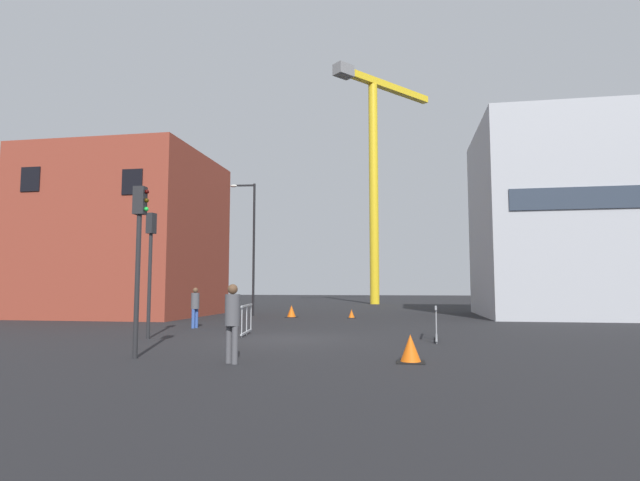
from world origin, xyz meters
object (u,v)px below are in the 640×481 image
(traffic_light_verge, at_px, (139,243))
(traffic_light_corner, at_px, (150,254))
(construction_crane, at_px, (374,156))
(pedestrian_walking, at_px, (195,305))
(traffic_cone_by_barrier, at_px, (352,314))
(streetlamp_tall, at_px, (251,239))
(traffic_cone_orange, at_px, (291,312))
(pedestrian_waiting, at_px, (232,317))
(traffic_cone_on_verge, at_px, (410,349))

(traffic_light_verge, distance_m, traffic_light_corner, 4.75)
(construction_crane, distance_m, traffic_light_verge, 39.81)
(pedestrian_walking, distance_m, traffic_cone_by_barrier, 9.57)
(construction_crane, bearing_deg, traffic_cone_by_barrier, -90.25)
(streetlamp_tall, height_order, traffic_cone_orange, streetlamp_tall)
(traffic_cone_by_barrier, bearing_deg, pedestrian_waiting, -93.45)
(streetlamp_tall, relative_size, traffic_light_corner, 1.87)
(traffic_cone_on_verge, bearing_deg, traffic_light_corner, 155.59)
(traffic_cone_on_verge, bearing_deg, traffic_light_verge, -176.41)
(construction_crane, distance_m, traffic_cone_orange, 26.14)
(streetlamp_tall, height_order, traffic_light_corner, streetlamp_tall)
(construction_crane, xyz_separation_m, traffic_cone_by_barrier, (-0.09, -21.72, -14.39))
(construction_crane, bearing_deg, traffic_cone_on_verge, -85.55)
(traffic_light_corner, relative_size, pedestrian_walking, 2.52)
(traffic_cone_on_verge, distance_m, traffic_cone_orange, 17.07)
(construction_crane, distance_m, traffic_cone_by_barrier, 26.05)
(streetlamp_tall, bearing_deg, pedestrian_walking, -87.74)
(pedestrian_waiting, relative_size, traffic_cone_orange, 2.67)
(traffic_cone_orange, bearing_deg, construction_crane, 80.84)
(traffic_light_verge, distance_m, traffic_cone_orange, 16.44)
(pedestrian_waiting, height_order, traffic_cone_orange, pedestrian_waiting)
(construction_crane, distance_m, pedestrian_waiting, 40.61)
(pedestrian_walking, height_order, traffic_cone_on_verge, pedestrian_walking)
(pedestrian_waiting, bearing_deg, traffic_cone_by_barrier, 86.55)
(construction_crane, height_order, streetlamp_tall, construction_crane)
(pedestrian_waiting, height_order, traffic_cone_on_verge, pedestrian_waiting)
(traffic_cone_by_barrier, bearing_deg, traffic_cone_orange, 178.02)
(streetlamp_tall, bearing_deg, traffic_light_corner, -87.67)
(pedestrian_walking, relative_size, traffic_cone_by_barrier, 3.59)
(traffic_light_corner, bearing_deg, traffic_cone_by_barrier, 64.69)
(traffic_light_verge, xyz_separation_m, traffic_light_corner, (-1.99, 4.31, -0.00))
(construction_crane, distance_m, streetlamp_tall, 23.68)
(traffic_cone_on_verge, distance_m, traffic_cone_by_barrier, 16.00)
(pedestrian_waiting, bearing_deg, traffic_cone_on_verge, 11.70)
(traffic_cone_on_verge, bearing_deg, construction_crane, 94.45)
(construction_crane, relative_size, traffic_cone_on_verge, 35.50)
(traffic_cone_by_barrier, relative_size, traffic_cone_orange, 0.70)
(pedestrian_waiting, distance_m, traffic_cone_orange, 16.85)
(construction_crane, xyz_separation_m, traffic_light_corner, (-5.68, -33.53, -11.78))
(traffic_light_verge, distance_m, traffic_cone_on_verge, 7.08)
(traffic_cone_on_verge, xyz_separation_m, traffic_cone_orange, (-6.39, 15.83, 0.01))
(pedestrian_walking, distance_m, traffic_cone_on_verge, 11.97)
(construction_crane, distance_m, traffic_light_corner, 36.00)
(pedestrian_walking, bearing_deg, traffic_cone_orange, 72.85)
(streetlamp_tall, distance_m, traffic_light_corner, 13.14)
(traffic_cone_by_barrier, bearing_deg, construction_crane, 89.75)
(construction_crane, height_order, traffic_cone_by_barrier, construction_crane)
(pedestrian_walking, xyz_separation_m, pedestrian_waiting, (4.77, -8.95, 0.07))
(streetlamp_tall, relative_size, traffic_cone_on_verge, 12.26)
(pedestrian_waiting, distance_m, traffic_cone_on_verge, 4.16)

